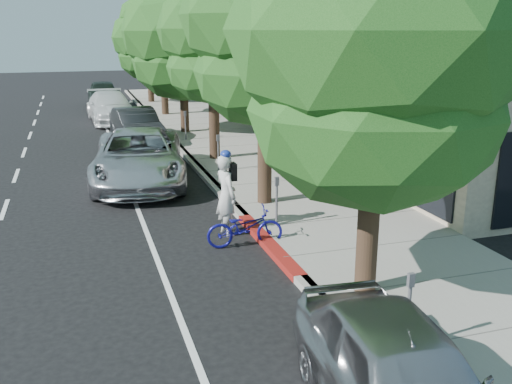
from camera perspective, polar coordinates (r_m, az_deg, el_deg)
name	(u,v)px	position (r m, az deg, el deg)	size (l,w,h in m)	color
ground	(283,263)	(12.55, 2.76, -7.14)	(120.00, 120.00, 0.00)	black
sidewalk	(266,169)	(20.43, 1.02, 2.33)	(4.60, 56.00, 0.15)	gray
curb	(203,174)	(19.83, -5.29, 1.84)	(0.30, 56.00, 0.15)	#9E998E
curb_red_segment	(269,244)	(13.39, 1.27, -5.24)	(0.32, 4.00, 0.15)	maroon
storefront_building	(335,55)	(31.90, 7.94, 13.40)	(10.00, 36.00, 7.00)	beige
street_tree_0	(379,37)	(10.09, 12.21, 14.93)	(5.25, 5.25, 7.92)	black
street_tree_1	(265,20)	(15.60, 0.93, 16.85)	(4.56, 4.56, 8.18)	black
street_tree_2	(212,32)	(21.37, -4.39, 15.66)	(4.06, 4.06, 7.56)	black
street_tree_3	(182,33)	(27.24, -7.43, 15.48)	(5.60, 5.60, 7.88)	black
street_tree_4	(162,29)	(33.16, -9.41, 15.77)	(4.16, 4.16, 7.67)	black
street_tree_5	(148,39)	(39.11, -10.73, 14.82)	(4.82, 4.82, 7.03)	black
cyclist	(226,195)	(13.96, -2.99, -0.30)	(0.73, 0.48, 2.01)	silver
bicycle	(245,227)	(13.31, -1.12, -3.55)	(0.62, 1.79, 0.94)	navy
silver_suv	(139,157)	(19.05, -11.65, 3.41)	(2.86, 6.21, 1.73)	silver
dark_sedan	(137,126)	(25.76, -11.86, 6.47)	(1.63, 4.68, 1.54)	black
white_pickup	(111,107)	(32.11, -14.33, 8.23)	(2.24, 5.50, 1.60)	white
dark_suv_far	(103,93)	(38.88, -15.02, 9.51)	(1.92, 4.77, 1.63)	black
near_car_a	(401,380)	(7.64, 14.26, -17.79)	(1.79, 4.46, 1.52)	#A5A5A9
pedestrian	(315,145)	(20.04, 5.92, 4.70)	(0.83, 0.65, 1.71)	black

